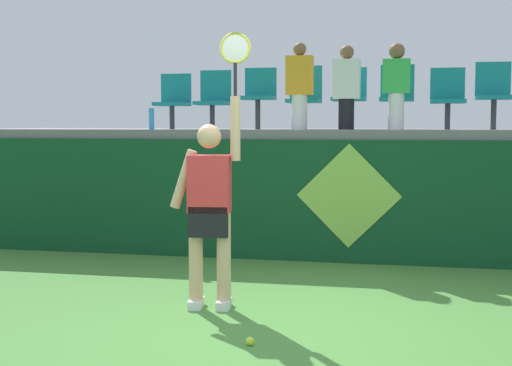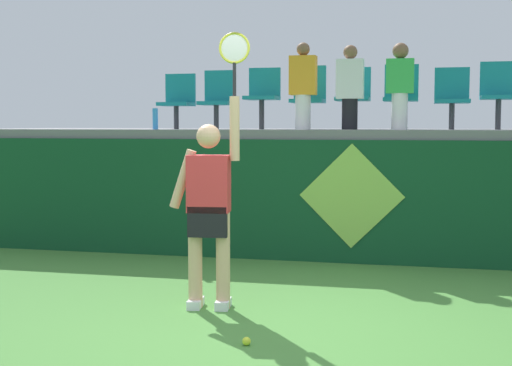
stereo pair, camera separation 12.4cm
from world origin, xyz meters
The scene contains 18 objects.
ground_plane centered at (0.00, 0.00, 0.00)m, with size 40.00×40.00×0.00m, color #478438.
court_back_wall centered at (0.00, 3.17, 0.75)m, with size 10.45×0.20×1.50m, color #0F4223.
spectator_platform centered at (0.00, 4.60, 1.56)m, with size 10.45×2.98×0.12m, color slate.
tennis_player centered at (-0.66, 0.65, 0.96)m, with size 0.75×0.30×2.52m.
tennis_ball centered at (-0.06, -0.38, 0.03)m, with size 0.07×0.07×0.07m, color #D1E533.
water_bottle centered at (-2.20, 3.28, 1.76)m, with size 0.07×0.07×0.28m, color #338CE5.
stadium_chair_0 centered at (-2.15, 4.03, 2.05)m, with size 0.44×0.42×0.78m.
stadium_chair_1 centered at (-1.57, 4.03, 2.07)m, with size 0.44×0.42×0.82m.
stadium_chair_2 centered at (-0.93, 4.03, 2.11)m, with size 0.44×0.42×0.84m.
stadium_chair_3 centered at (-0.30, 4.03, 2.09)m, with size 0.44×0.42×0.86m.
stadium_chair_4 centered at (0.30, 4.03, 2.09)m, with size 0.44×0.42×0.83m.
stadium_chair_5 centered at (0.93, 4.03, 2.10)m, with size 0.44×0.42×0.85m.
stadium_chair_6 centered at (1.57, 4.03, 2.06)m, with size 0.44×0.42×0.80m.
stadium_chair_7 centered at (2.14, 4.03, 2.11)m, with size 0.44×0.42×0.87m.
spectator_0 centered at (0.93, 3.59, 2.19)m, with size 0.34×0.20×1.08m.
spectator_1 centered at (-0.30, 3.58, 2.20)m, with size 0.34×0.20×1.11m.
spectator_2 centered at (0.30, 3.60, 2.17)m, with size 0.34×0.20×1.07m.
wall_signage_mount centered at (0.39, 3.06, 0.00)m, with size 1.27×0.01×1.46m.
Camera 1 is at (1.13, -5.65, 1.70)m, focal length 50.52 mm.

